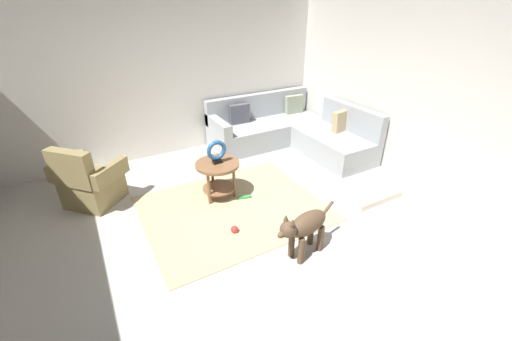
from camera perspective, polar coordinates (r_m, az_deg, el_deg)
name	(u,v)px	position (r m, az deg, el deg)	size (l,w,h in m)	color
ground_plane	(248,246)	(3.85, -1.47, -13.24)	(6.00, 6.00, 0.10)	beige
wall_back	(163,76)	(5.77, -16.15, 15.74)	(6.00, 0.12, 2.70)	silver
wall_right	(437,94)	(5.11, 29.49, 11.73)	(0.12, 6.00, 2.70)	silver
area_rug	(233,208)	(4.36, -4.11, -6.70)	(2.30, 1.90, 0.01)	tan
sectional_couch	(291,132)	(6.07, 6.15, 6.79)	(2.20, 2.25, 0.88)	#9EA3A8
armchair	(89,183)	(4.83, -27.48, -1.97)	(0.99, 0.99, 0.88)	olive
side_table	(218,171)	(4.41, -6.80, -0.08)	(0.60, 0.60, 0.54)	brown
torus_sculpture	(217,151)	(4.28, -7.02, 3.39)	(0.28, 0.08, 0.33)	black
dog_bed_mat	(366,191)	(4.89, 18.97, -3.54)	(0.80, 0.60, 0.09)	beige
dog	(305,227)	(3.46, 8.67, -9.86)	(0.84, 0.31, 0.63)	brown
dog_toy_ball	(235,229)	(3.93, -3.82, -10.40)	(0.09, 0.09, 0.09)	red
dog_toy_rope	(245,197)	(4.54, -2.04, -4.74)	(0.05, 0.05, 0.19)	green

